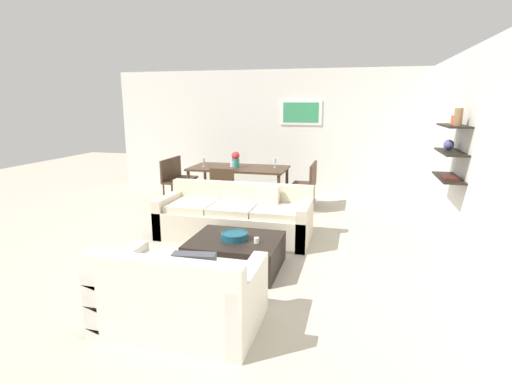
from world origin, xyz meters
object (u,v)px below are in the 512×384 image
loveseat_white (180,296)px  dining_chair_right_far (308,180)px  wine_glass_right_far (275,161)px  dining_chair_left_far (181,174)px  coffee_table (236,253)px  centerpiece_vase (236,159)px  dining_table (239,170)px  dining_chair_foot (224,188)px  wine_glass_foot (232,165)px  sofa_beige (235,218)px  decorative_bowl (234,236)px  dining_chair_left_near (171,178)px  wine_glass_left_near (203,161)px  candle_jar (257,240)px  dining_chair_right_near (305,185)px

loveseat_white → dining_chair_right_far: 4.70m
wine_glass_right_far → dining_chair_left_far: bearing=177.2°
coffee_table → centerpiece_vase: (-0.94, 3.04, 0.72)m
coffee_table → dining_chair_right_far: bearing=81.8°
loveseat_white → coffee_table: bearing=86.1°
dining_table → dining_chair_right_far: dining_chair_right_far is taller
coffee_table → loveseat_white: bearing=-93.9°
dining_chair_foot → wine_glass_foot: 0.59m
sofa_beige → dining_chair_foot: 1.20m
decorative_bowl → dining_table: size_ratio=0.17×
centerpiece_vase → loveseat_white: bearing=-79.1°
sofa_beige → wine_glass_foot: (-0.54, 1.52, 0.57)m
dining_chair_foot → centerpiece_vase: centerpiece_vase is taller
dining_table → dining_chair_left_near: 1.39m
dining_table → centerpiece_vase: 0.23m
dining_chair_left_near → wine_glass_left_near: (0.66, 0.10, 0.37)m
dining_table → dining_chair_left_far: 1.39m
decorative_bowl → dining_chair_left_far: bearing=124.1°
coffee_table → candle_jar: candle_jar is taller
sofa_beige → centerpiece_vase: bearing=107.2°
decorative_bowl → dining_chair_left_far: (-2.25, 3.32, 0.08)m
wine_glass_left_near → wine_glass_right_far: bearing=9.9°
sofa_beige → centerpiece_vase: 2.10m
dining_table → centerpiece_vase: centerpiece_vase is taller
decorative_bowl → dining_chair_foot: (-0.88, 2.20, 0.08)m
loveseat_white → candle_jar: bearing=73.4°
dining_chair_right_near → candle_jar: bearing=-93.6°
candle_jar → wine_glass_left_near: 3.60m
wine_glass_foot → decorative_bowl: bearing=-71.6°
centerpiece_vase → dining_chair_right_near: bearing=-7.6°
candle_jar → decorative_bowl: bearing=167.6°
dining_chair_right_near → dining_chair_foot: (-1.36, -0.68, 0.00)m
dining_chair_foot → dining_chair_right_near: bearing=26.5°
wine_glass_foot → wine_glass_left_near: wine_glass_left_near is taller
sofa_beige → dining_chair_left_far: size_ratio=2.57×
candle_jar → dining_chair_foot: (-1.18, 2.26, 0.09)m
sofa_beige → dining_chair_foot: dining_chair_foot is taller
dining_chair_left_near → dining_chair_right_near: bearing=0.0°
dining_chair_right_far → wine_glass_right_far: 0.77m
loveseat_white → wine_glass_foot: bearing=101.2°
dining_chair_right_near → wine_glass_left_near: wine_glass_left_near is taller
loveseat_white → decorative_bowl: size_ratio=4.31×
wine_glass_foot → centerpiece_vase: bearing=97.7°
dining_chair_left_far → wine_glass_right_far: (2.06, -0.10, 0.38)m
decorative_bowl → dining_chair_left_far: 4.01m
dining_table → wine_glass_left_near: size_ratio=10.86×
wine_glass_right_far → wine_glass_foot: wine_glass_right_far is taller
candle_jar → dining_chair_left_near: 3.88m
loveseat_white → decorative_bowl: (0.09, 1.34, 0.13)m
dining_chair_right_near → dining_chair_right_far: size_ratio=1.00×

